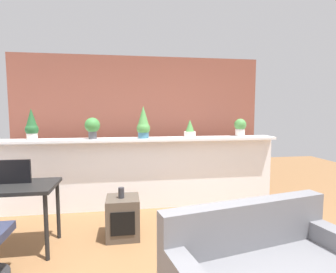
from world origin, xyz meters
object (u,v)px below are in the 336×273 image
(potted_plant_2, at_px, (143,123))
(tv_monitor, at_px, (8,172))
(potted_plant_3, at_px, (190,130))
(desk, at_px, (3,193))
(potted_plant_0, at_px, (32,125))
(potted_plant_4, at_px, (240,127))
(side_cube_shelf, at_px, (123,217))
(vase_on_shelf, at_px, (121,193))
(potted_plant_1, at_px, (92,126))

(potted_plant_2, xyz_separation_m, tv_monitor, (-1.57, -0.99, -0.48))
(potted_plant_3, relative_size, desk, 0.26)
(potted_plant_0, relative_size, desk, 0.42)
(potted_plant_4, distance_m, side_cube_shelf, 2.41)
(potted_plant_0, xyz_separation_m, potted_plant_4, (3.24, 0.04, -0.06))
(desk, bearing_deg, potted_plant_4, 19.47)
(desk, bearing_deg, vase_on_shelf, 6.50)
(potted_plant_1, xyz_separation_m, potted_plant_4, (2.38, 0.07, -0.03))
(potted_plant_2, xyz_separation_m, vase_on_shelf, (-0.34, -0.93, -0.80))
(potted_plant_2, xyz_separation_m, potted_plant_3, (0.74, 0.02, -0.11))
(tv_monitor, bearing_deg, potted_plant_4, 18.35)
(potted_plant_3, bearing_deg, vase_on_shelf, -138.77)
(potted_plant_2, height_order, desk, potted_plant_2)
(potted_plant_3, height_order, vase_on_shelf, potted_plant_3)
(potted_plant_0, relative_size, tv_monitor, 0.98)
(tv_monitor, bearing_deg, potted_plant_2, 32.25)
(potted_plant_3, height_order, tv_monitor, potted_plant_3)
(potted_plant_0, distance_m, desk, 1.29)
(potted_plant_1, relative_size, side_cube_shelf, 0.65)
(potted_plant_3, height_order, potted_plant_4, potted_plant_4)
(potted_plant_0, bearing_deg, vase_on_shelf, -36.41)
(potted_plant_1, bearing_deg, vase_on_shelf, -65.18)
(tv_monitor, bearing_deg, potted_plant_0, 93.27)
(potted_plant_1, height_order, side_cube_shelf, potted_plant_1)
(potted_plant_0, relative_size, side_cube_shelf, 0.92)
(potted_plant_0, distance_m, tv_monitor, 1.12)
(potted_plant_0, height_order, potted_plant_3, potted_plant_0)
(potted_plant_2, bearing_deg, tv_monitor, -147.75)
(potted_plant_0, relative_size, potted_plant_4, 1.57)
(potted_plant_1, xyz_separation_m, vase_on_shelf, (0.43, -0.92, -0.76))
(potted_plant_0, xyz_separation_m, potted_plant_3, (2.37, -0.00, -0.09))
(potted_plant_1, bearing_deg, tv_monitor, -129.22)
(tv_monitor, bearing_deg, potted_plant_3, 23.61)
(potted_plant_2, height_order, potted_plant_3, potted_plant_2)
(potted_plant_2, bearing_deg, desk, -146.23)
(potted_plant_0, distance_m, vase_on_shelf, 1.78)
(potted_plant_3, relative_size, vase_on_shelf, 2.23)
(potted_plant_4, xyz_separation_m, tv_monitor, (-3.18, -1.06, -0.41))
(potted_plant_4, bearing_deg, potted_plant_0, -179.29)
(desk, bearing_deg, potted_plant_0, 91.44)
(potted_plant_2, bearing_deg, potted_plant_1, -179.74)
(potted_plant_3, bearing_deg, potted_plant_4, 2.95)
(tv_monitor, relative_size, vase_on_shelf, 3.66)
(potted_plant_2, relative_size, potted_plant_4, 1.72)
(potted_plant_3, bearing_deg, potted_plant_2, -178.40)
(side_cube_shelf, relative_size, vase_on_shelf, 3.88)
(potted_plant_0, height_order, potted_plant_2, potted_plant_2)
(vase_on_shelf, bearing_deg, potted_plant_0, 143.59)
(vase_on_shelf, bearing_deg, potted_plant_2, 69.98)
(potted_plant_2, height_order, vase_on_shelf, potted_plant_2)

